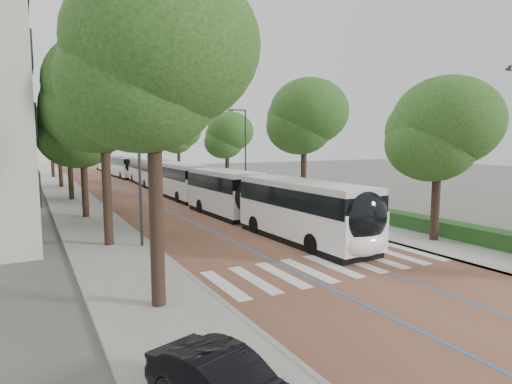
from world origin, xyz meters
The scene contains 19 objects.
ground centered at (0.00, 0.00, 0.00)m, with size 160.00×160.00×0.00m, color #51544C.
road centered at (0.00, 40.00, 0.01)m, with size 11.00×140.00×0.02m, color brown.
sidewalk_left centered at (-7.50, 40.00, 0.06)m, with size 4.00×140.00×0.12m, color gray.
sidewalk_right centered at (7.50, 40.00, 0.06)m, with size 4.00×140.00×0.12m, color gray.
kerb_left centered at (-5.60, 40.00, 0.06)m, with size 0.20×140.00×0.14m, color gray.
kerb_right centered at (5.60, 40.00, 0.06)m, with size 0.20×140.00×0.14m, color gray.
zebra_crossing centered at (0.20, 1.00, 0.03)m, with size 10.55×3.60×0.01m.
lane_line_left centered at (-1.60, 40.00, 0.02)m, with size 0.12×126.00×0.01m, color blue.
lane_line_right centered at (1.60, 40.00, 0.02)m, with size 0.12×126.00×0.01m, color blue.
hedge centered at (9.10, 0.00, 0.52)m, with size 1.20×14.00×0.80m, color #193F16.
streetlight_far centered at (6.62, 22.00, 4.82)m, with size 1.82×0.20×8.00m.
lamp_post_left centered at (-6.10, 8.00, 4.12)m, with size 0.14×0.14×8.00m, color #2C2B2E.
trees_left centered at (-7.50, 23.70, 6.79)m, with size 6.12×60.64×9.90m.
trees_right centered at (7.70, 21.47, 6.12)m, with size 5.92×47.53×9.38m.
lead_bus centered at (1.57, 9.13, 1.63)m, with size 3.04×18.46×3.20m.
bus_queued_0 centered at (1.57, 25.40, 1.62)m, with size 2.57×12.40×3.20m.
bus_queued_1 centered at (2.00, 38.03, 1.62)m, with size 2.93×12.47×3.20m.
bus_queued_2 centered at (1.60, 50.97, 1.62)m, with size 3.06×12.50×3.20m.
bus_queued_3 centered at (1.73, 64.29, 1.62)m, with size 2.67×12.43×3.20m.
Camera 1 is at (-10.98, -12.90, 5.27)m, focal length 30.00 mm.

